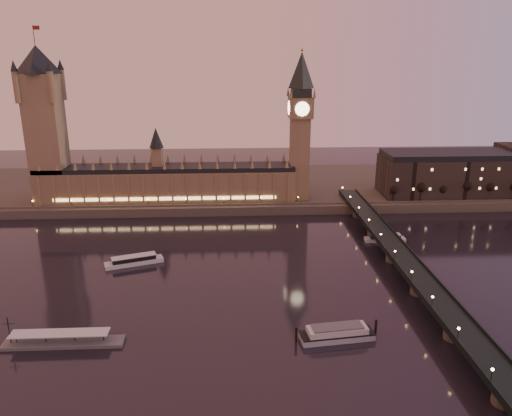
{
  "coord_description": "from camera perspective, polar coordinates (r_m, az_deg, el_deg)",
  "views": [
    {
      "loc": [
        5.68,
        -224.77,
        108.54
      ],
      "look_at": [
        18.85,
        35.0,
        26.23
      ],
      "focal_mm": 35.0,
      "sensor_mm": 36.0,
      "label": 1
    }
  ],
  "objects": [
    {
      "name": "palace_of_westminster",
      "position": [
        359.43,
        -10.15,
        3.3
      ],
      "size": [
        180.0,
        26.62,
        52.0
      ],
      "color": "brown",
      "rests_on": "ground"
    },
    {
      "name": "westminster_bridge",
      "position": [
        261.76,
        16.63,
        -6.4
      ],
      "size": [
        13.2,
        260.0,
        15.3
      ],
      "color": "black",
      "rests_on": "ground"
    },
    {
      "name": "big_ben",
      "position": [
        351.95,
        5.09,
        10.21
      ],
      "size": [
        17.68,
        17.68,
        104.0
      ],
      "color": "brown",
      "rests_on": "ground"
    },
    {
      "name": "bare_tree_3",
      "position": [
        384.44,
        22.85,
        2.08
      ],
      "size": [
        5.95,
        5.95,
        12.11
      ],
      "color": "black",
      "rests_on": "ground"
    },
    {
      "name": "bare_tree_1",
      "position": [
        371.06,
        18.13,
        2.08
      ],
      "size": [
        5.95,
        5.95,
        12.11
      ],
      "color": "black",
      "rests_on": "ground"
    },
    {
      "name": "far_embankment",
      "position": [
        404.54,
        0.65,
        2.44
      ],
      "size": [
        560.0,
        130.0,
        6.0
      ],
      "primitive_type": "cube",
      "color": "#423D35",
      "rests_on": "ground"
    },
    {
      "name": "bare_tree_4",
      "position": [
        392.06,
        25.08,
        2.08
      ],
      "size": [
        5.95,
        5.95,
        12.11
      ],
      "color": "black",
      "rests_on": "ground"
    },
    {
      "name": "moored_barge",
      "position": [
        204.34,
        9.24,
        -13.92
      ],
      "size": [
        33.5,
        11.63,
        6.18
      ],
      "rotation": [
        0.0,
        0.0,
        0.12
      ],
      "color": "#929DB9",
      "rests_on": "ground"
    },
    {
      "name": "bare_tree_5",
      "position": [
        400.24,
        27.22,
        2.07
      ],
      "size": [
        5.95,
        5.95,
        12.11
      ],
      "color": "black",
      "rests_on": "ground"
    },
    {
      "name": "city_block",
      "position": [
        412.05,
        24.58,
        3.87
      ],
      "size": [
        155.0,
        45.0,
        34.0
      ],
      "color": "black",
      "rests_on": "ground"
    },
    {
      "name": "cruise_boat_b",
      "position": [
        307.28,
        14.53,
        -3.33
      ],
      "size": [
        23.89,
        6.4,
        4.39
      ],
      "rotation": [
        0.0,
        0.0,
        -0.02
      ],
      "color": "silver",
      "rests_on": "ground"
    },
    {
      "name": "bare_tree_0",
      "position": [
        365.36,
        15.65,
        2.07
      ],
      "size": [
        5.95,
        5.95,
        12.11
      ],
      "color": "black",
      "rests_on": "ground"
    },
    {
      "name": "pontoon_pier",
      "position": [
        212.77,
        -21.21,
        -14.02
      ],
      "size": [
        46.14,
        7.69,
        12.3
      ],
      "color": "#595B5E",
      "rests_on": "ground"
    },
    {
      "name": "victoria_tower",
      "position": [
        370.38,
        -23.05,
        9.56
      ],
      "size": [
        31.68,
        31.68,
        118.0
      ],
      "color": "brown",
      "rests_on": "ground"
    },
    {
      "name": "ground",
      "position": [
        249.67,
        -3.96,
        -8.25
      ],
      "size": [
        700.0,
        700.0,
        0.0
      ],
      "primitive_type": "plane",
      "color": "black",
      "rests_on": "ground"
    },
    {
      "name": "cruise_boat_a",
      "position": [
        273.85,
        -13.76,
        -5.84
      ],
      "size": [
        30.81,
        16.22,
        4.85
      ],
      "rotation": [
        0.0,
        0.0,
        0.34
      ],
      "color": "silver",
      "rests_on": "ground"
    },
    {
      "name": "bare_tree_2",
      "position": [
        377.43,
        20.53,
        2.08
      ],
      "size": [
        5.95,
        5.95,
        12.11
      ],
      "color": "black",
      "rests_on": "ground"
    }
  ]
}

